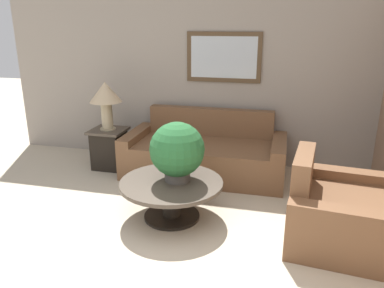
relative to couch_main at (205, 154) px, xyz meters
name	(u,v)px	position (x,y,z in m)	size (l,w,h in m)	color
wall_back	(216,73)	(0.02, 0.56, 1.03)	(6.42, 0.09, 2.60)	gray
couch_main	(205,154)	(0.00, 0.00, 0.00)	(2.13, 0.99, 0.84)	brown
armchair	(340,213)	(1.59, -1.32, 0.00)	(1.08, 1.20, 0.84)	brown
coffee_table	(171,191)	(-0.08, -1.29, 0.03)	(1.08, 1.08, 0.42)	black
side_table	(109,148)	(-1.37, -0.10, 0.01)	(0.48, 0.48, 0.57)	black
table_lamp	(106,96)	(-1.37, -0.10, 0.76)	(0.44, 0.44, 0.67)	tan
potted_plant_on_table	(177,151)	(-0.03, -1.25, 0.47)	(0.57, 0.57, 0.62)	#4C4742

